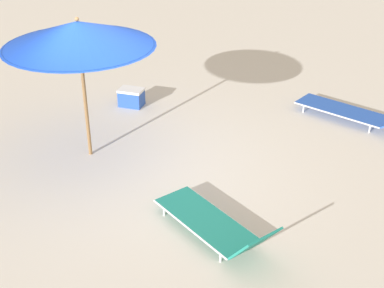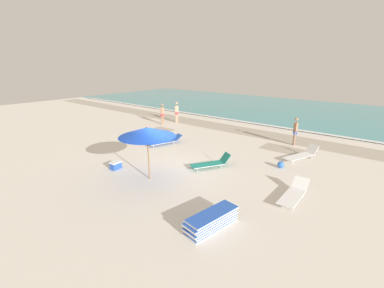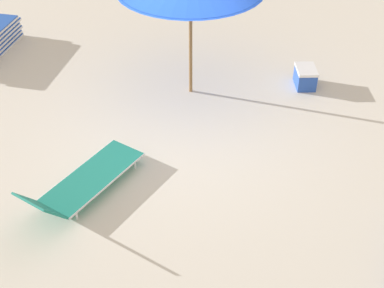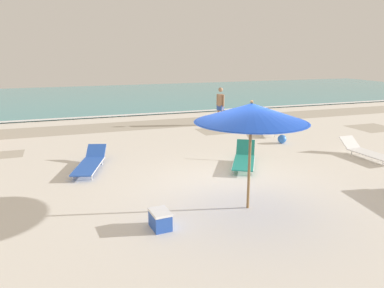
# 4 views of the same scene
# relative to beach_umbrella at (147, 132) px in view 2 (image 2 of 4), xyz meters

# --- Properties ---
(ground_plane) EXTENTS (60.00, 60.00, 0.16)m
(ground_plane) POSITION_rel_beach_umbrella_xyz_m (0.08, 0.94, -2.23)
(ground_plane) COLOR silver
(ocean_water) EXTENTS (60.00, 18.20, 0.07)m
(ocean_water) POSITION_rel_beach_umbrella_xyz_m (0.08, 21.89, -2.12)
(ocean_water) COLOR teal
(ocean_water) RESTS_ON ground_plane
(beach_umbrella) EXTENTS (2.44, 2.44, 2.42)m
(beach_umbrella) POSITION_rel_beach_umbrella_xyz_m (0.00, 0.00, 0.00)
(beach_umbrella) COLOR olive
(beach_umbrella) RESTS_ON ground_plane
(lounger_stack) EXTENTS (0.91, 2.00, 0.49)m
(lounger_stack) POSITION_rel_beach_umbrella_xyz_m (4.20, -1.17, -1.90)
(lounger_stack) COLOR blue
(lounger_stack) RESTS_ON ground_plane
(sun_lounger_under_umbrella) EXTENTS (1.51, 2.01, 0.62)m
(sun_lounger_under_umbrella) POSITION_rel_beach_umbrella_xyz_m (1.36, 2.83, -1.92)
(sun_lounger_under_umbrella) COLOR #1E8475
(sun_lounger_under_umbrella) RESTS_ON ground_plane
(sun_lounger_beside_umbrella) EXTENTS (0.67, 2.10, 0.53)m
(sun_lounger_beside_umbrella) POSITION_rel_beach_umbrella_xyz_m (5.57, 2.28, -1.93)
(sun_lounger_beside_umbrella) COLOR white
(sun_lounger_beside_umbrella) RESTS_ON ground_plane
(sun_lounger_near_water_left) EXTENTS (1.26, 2.35, 0.50)m
(sun_lounger_near_water_left) POSITION_rel_beach_umbrella_xyz_m (-3.10, 4.05, -1.94)
(sun_lounger_near_water_left) COLOR blue
(sun_lounger_near_water_left) RESTS_ON ground_plane
(sun_lounger_near_water_right) EXTENTS (1.33, 2.27, 0.63)m
(sun_lounger_near_water_right) POSITION_rel_beach_umbrella_xyz_m (4.42, 6.86, -1.93)
(sun_lounger_near_water_right) COLOR white
(sun_lounger_near_water_right) RESTS_ON ground_plane
(beachgoer_wading_adult) EXTENTS (0.27, 0.45, 1.76)m
(beachgoer_wading_adult) POSITION_rel_beach_umbrella_xyz_m (-6.86, 9.24, -1.15)
(beachgoer_wading_adult) COLOR tan
(beachgoer_wading_adult) RESTS_ON ground_plane
(beachgoer_shoreline_child) EXTENTS (0.27, 0.45, 1.76)m
(beachgoer_shoreline_child) POSITION_rel_beach_umbrella_xyz_m (-7.22, 7.87, -1.15)
(beachgoer_shoreline_child) COLOR #A37A5B
(beachgoer_shoreline_child) RESTS_ON ground_plane
(beachgoer_strolling_adult) EXTENTS (0.30, 0.41, 1.76)m
(beachgoer_strolling_adult) POSITION_rel_beach_umbrella_xyz_m (3.29, 9.05, -1.15)
(beachgoer_strolling_adult) COLOR #A37A5B
(beachgoer_strolling_adult) RESTS_ON ground_plane
(beach_ball) EXTENTS (0.33, 0.33, 0.33)m
(beach_ball) POSITION_rel_beach_umbrella_xyz_m (4.05, 4.94, -1.98)
(beach_ball) COLOR blue
(beach_ball) RESTS_ON ground_plane
(cooler_box) EXTENTS (0.39, 0.53, 0.37)m
(cooler_box) POSITION_rel_beach_umbrella_xyz_m (-2.10, -0.31, -1.96)
(cooler_box) COLOR blue
(cooler_box) RESTS_ON ground_plane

